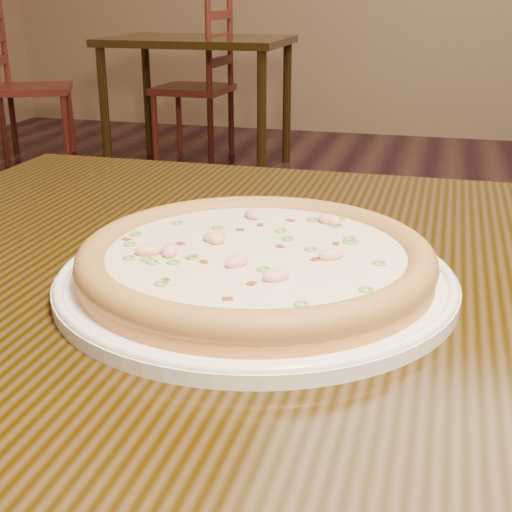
% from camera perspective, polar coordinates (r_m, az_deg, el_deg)
% --- Properties ---
extents(hero_table, '(1.20, 0.80, 0.75)m').
position_cam_1_polar(hero_table, '(0.72, 10.44, -9.15)').
color(hero_table, black).
rests_on(hero_table, ground).
extents(plate, '(0.36, 0.36, 0.02)m').
position_cam_1_polar(plate, '(0.65, -0.00, -1.77)').
color(plate, white).
rests_on(plate, hero_table).
extents(pizza, '(0.32, 0.32, 0.03)m').
position_cam_1_polar(pizza, '(0.64, -0.00, -0.24)').
color(pizza, '#C1813D').
rests_on(pizza, plate).
extents(bg_table_left, '(1.00, 0.70, 0.75)m').
position_cam_1_polar(bg_table_left, '(4.17, -4.67, 15.74)').
color(bg_table_left, black).
rests_on(bg_table_left, ground).
extents(chair_a, '(0.56, 0.56, 0.95)m').
position_cam_1_polar(chair_a, '(4.67, -17.98, 12.69)').
color(chair_a, '#4D241B').
rests_on(chair_a, ground).
extents(chair_b, '(0.44, 0.44, 0.95)m').
position_cam_1_polar(chair_b, '(4.44, -4.40, 13.25)').
color(chair_b, '#4D241B').
rests_on(chair_b, ground).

